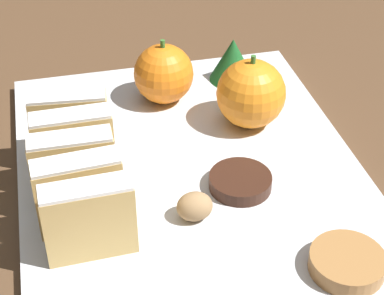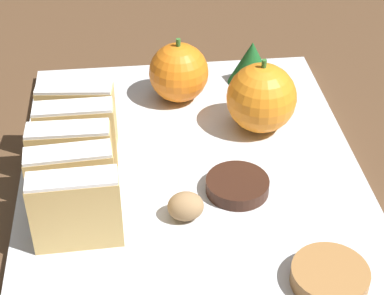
{
  "view_description": "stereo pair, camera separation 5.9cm",
  "coord_description": "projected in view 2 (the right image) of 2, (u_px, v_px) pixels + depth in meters",
  "views": [
    {
      "loc": [
        -0.11,
        -0.46,
        0.4
      ],
      "look_at": [
        0.0,
        0.0,
        0.04
      ],
      "focal_mm": 60.0,
      "sensor_mm": 36.0,
      "label": 1
    },
    {
      "loc": [
        -0.05,
        -0.47,
        0.4
      ],
      "look_at": [
        0.0,
        0.0,
        0.04
      ],
      "focal_mm": 60.0,
      "sensor_mm": 36.0,
      "label": 2
    }
  ],
  "objects": [
    {
      "name": "stollen_slice_second",
      "position": [
        72.0,
        184.0,
        0.54
      ],
      "size": [
        0.07,
        0.03,
        0.07
      ],
      "color": "tan",
      "rests_on": "serving_platter"
    },
    {
      "name": "stollen_slice_fifth",
      "position": [
        77.0,
        116.0,
        0.63
      ],
      "size": [
        0.08,
        0.03,
        0.07
      ],
      "color": "tan",
      "rests_on": "serving_platter"
    },
    {
      "name": "stollen_slice_third",
      "position": [
        71.0,
        159.0,
        0.57
      ],
      "size": [
        0.07,
        0.02,
        0.07
      ],
      "color": "tan",
      "rests_on": "serving_platter"
    },
    {
      "name": "stollen_slice_front",
      "position": [
        76.0,
        210.0,
        0.52
      ],
      "size": [
        0.07,
        0.03,
        0.07
      ],
      "color": "tan",
      "rests_on": "serving_platter"
    },
    {
      "name": "serving_platter",
      "position": [
        192.0,
        177.0,
        0.61
      ],
      "size": [
        0.32,
        0.42,
        0.01
      ],
      "color": "silver",
      "rests_on": "ground_plane"
    },
    {
      "name": "orange_far",
      "position": [
        261.0,
        98.0,
        0.65
      ],
      "size": [
        0.07,
        0.07,
        0.08
      ],
      "color": "orange",
      "rests_on": "serving_platter"
    },
    {
      "name": "orange_near",
      "position": [
        179.0,
        72.0,
        0.7
      ],
      "size": [
        0.07,
        0.07,
        0.07
      ],
      "color": "orange",
      "rests_on": "serving_platter"
    },
    {
      "name": "chocolate_cookie",
      "position": [
        237.0,
        185.0,
        0.59
      ],
      "size": [
        0.06,
        0.06,
        0.01
      ],
      "color": "#381E14",
      "rests_on": "serving_platter"
    },
    {
      "name": "stollen_slice_fourth",
      "position": [
        76.0,
        137.0,
        0.6
      ],
      "size": [
        0.07,
        0.02,
        0.07
      ],
      "color": "tan",
      "rests_on": "serving_platter"
    },
    {
      "name": "gingerbread_cookie",
      "position": [
        330.0,
        277.0,
        0.5
      ],
      "size": [
        0.06,
        0.06,
        0.01
      ],
      "color": "#A3703D",
      "rests_on": "serving_platter"
    },
    {
      "name": "ground_plane",
      "position": [
        192.0,
        182.0,
        0.62
      ],
      "size": [
        6.0,
        6.0,
        0.0
      ],
      "primitive_type": "plane",
      "color": "#513823"
    },
    {
      "name": "walnut",
      "position": [
        186.0,
        206.0,
        0.55
      ],
      "size": [
        0.03,
        0.03,
        0.03
      ],
      "color": "#9E7A51",
      "rests_on": "serving_platter"
    },
    {
      "name": "evergreen_sprig",
      "position": [
        252.0,
        63.0,
        0.73
      ],
      "size": [
        0.05,
        0.05,
        0.05
      ],
      "color": "#195623",
      "rests_on": "serving_platter"
    }
  ]
}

